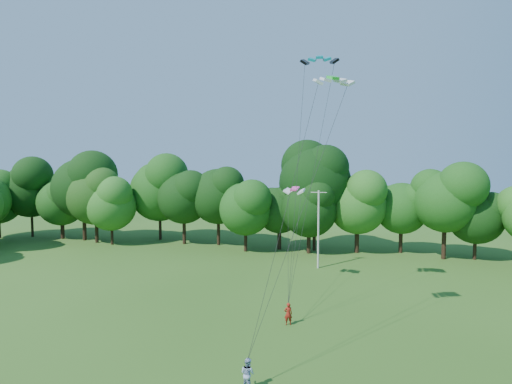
# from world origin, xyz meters

# --- Properties ---
(utility_pole) EXTENTS (1.71, 0.21, 8.53)m
(utility_pole) POSITION_xyz_m (3.72, 27.76, 4.37)
(utility_pole) COLOR beige
(utility_pole) RESTS_ON ground
(kite_flyer_left) EXTENTS (0.68, 0.57, 1.59)m
(kite_flyer_left) POSITION_xyz_m (3.12, 11.69, 0.80)
(kite_flyer_left) COLOR maroon
(kite_flyer_left) RESTS_ON ground
(kite_flyer_right) EXTENTS (0.98, 0.91, 1.62)m
(kite_flyer_right) POSITION_xyz_m (2.49, 3.18, 0.81)
(kite_flyer_right) COLOR #98AAD2
(kite_flyer_right) RESTS_ON ground
(kite_teal) EXTENTS (2.88, 1.49, 0.55)m
(kite_teal) POSITION_xyz_m (4.76, 15.68, 19.50)
(kite_teal) COLOR #047E93
(kite_teal) RESTS_ON ground
(kite_green) EXTENTS (2.59, 1.96, 0.46)m
(kite_green) POSITION_xyz_m (6.15, 9.48, 16.61)
(kite_green) COLOR green
(kite_green) RESTS_ON ground
(kite_pink) EXTENTS (2.07, 1.28, 0.39)m
(kite_pink) POSITION_xyz_m (2.15, 20.77, 9.11)
(kite_pink) COLOR #EE42A0
(kite_pink) RESTS_ON ground
(tree_back_west) EXTENTS (8.80, 8.80, 12.80)m
(tree_back_west) POSITION_xyz_m (-28.70, 34.18, 7.99)
(tree_back_west) COLOR #332014
(tree_back_west) RESTS_ON ground
(tree_back_center) EXTENTS (10.29, 10.29, 14.97)m
(tree_back_center) POSITION_xyz_m (2.38, 36.70, 9.35)
(tree_back_center) COLOR black
(tree_back_center) RESTS_ON ground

